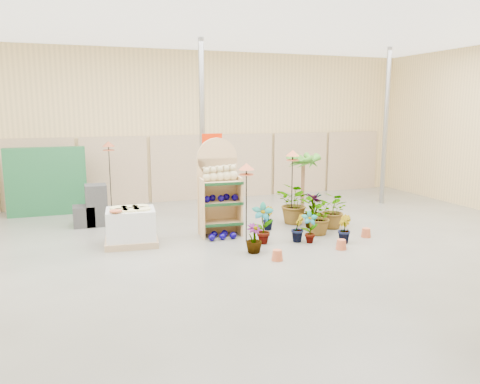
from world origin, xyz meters
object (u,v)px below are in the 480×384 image
object	(u,v)px
display_shelf	(219,191)
pallet_stack	(131,227)
bird_table_front	(246,169)
potted_plant_2	(318,217)

from	to	relation	value
display_shelf	pallet_stack	xyz separation A→B (m)	(-1.97, -0.21, -0.61)
pallet_stack	bird_table_front	world-z (taller)	bird_table_front
display_shelf	potted_plant_2	distance (m)	2.31
pallet_stack	bird_table_front	bearing A→B (deg)	-8.64
potted_plant_2	bird_table_front	bearing A→B (deg)	178.98
bird_table_front	potted_plant_2	distance (m)	2.06
pallet_stack	potted_plant_2	bearing A→B (deg)	-3.13
pallet_stack	potted_plant_2	xyz separation A→B (m)	(4.04, -0.62, 0.03)
pallet_stack	bird_table_front	distance (m)	2.68
pallet_stack	bird_table_front	size ratio (longest dim) A/B	0.68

